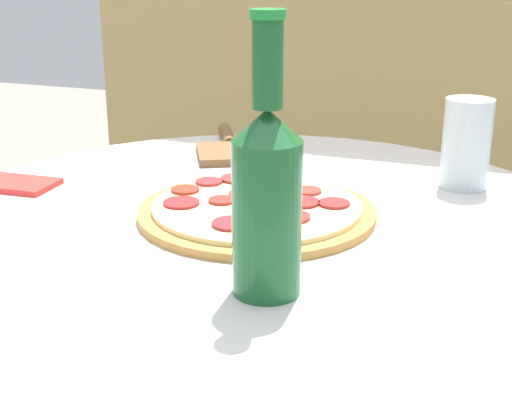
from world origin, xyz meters
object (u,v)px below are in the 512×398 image
drinking_glass (466,144)px  pizza (256,208)px  pizza_paddle (232,149)px  beer_bottle (267,193)px

drinking_glass → pizza: bearing=-137.5°
pizza → drinking_glass: size_ratio=2.37×
pizza → pizza_paddle: 0.29m
beer_bottle → pizza_paddle: beer_bottle is taller
pizza_paddle → drinking_glass: 0.37m
beer_bottle → pizza_paddle: size_ratio=1.13×
pizza_paddle → drinking_glass: (0.36, -0.05, 0.05)m
beer_bottle → pizza_paddle: (-0.22, 0.45, -0.09)m
pizza → pizza_paddle: pizza is taller
pizza_paddle → drinking_glass: drinking_glass is taller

